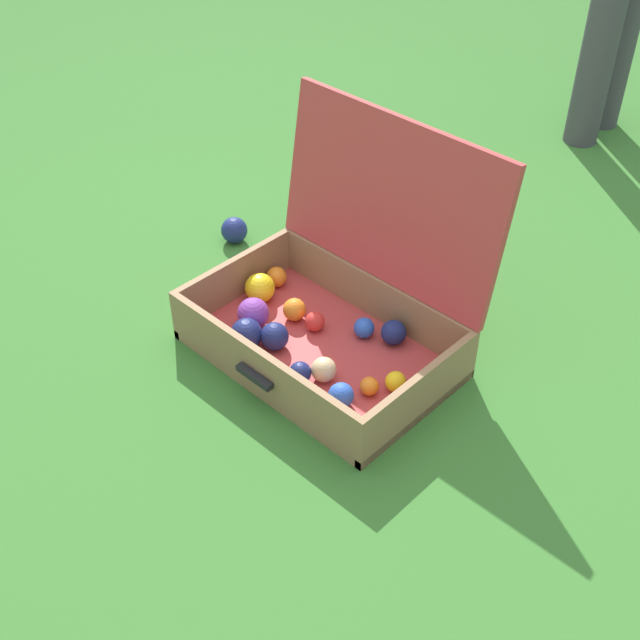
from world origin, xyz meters
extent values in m
plane|color=#336B28|center=(0.00, 0.00, 0.00)|extent=(16.00, 16.00, 0.00)
cube|color=#B23838|center=(0.10, -0.03, 0.01)|extent=(0.65, 0.42, 0.03)
cube|color=olive|center=(-0.22, -0.03, 0.07)|extent=(0.02, 0.42, 0.15)
cube|color=olive|center=(0.42, -0.03, 0.07)|extent=(0.02, 0.42, 0.15)
cube|color=olive|center=(0.10, -0.24, 0.07)|extent=(0.62, 0.02, 0.15)
cube|color=olive|center=(0.10, 0.17, 0.07)|extent=(0.62, 0.02, 0.15)
cube|color=#B23838|center=(0.10, 0.21, 0.36)|extent=(0.65, 0.09, 0.42)
cube|color=black|center=(0.10, -0.26, 0.08)|extent=(0.11, 0.02, 0.02)
sphere|color=red|center=(0.03, 0.01, 0.05)|extent=(0.05, 0.05, 0.05)
sphere|color=orange|center=(-0.18, 0.08, 0.05)|extent=(0.06, 0.06, 0.06)
sphere|color=orange|center=(-0.04, 0.01, 0.06)|extent=(0.06, 0.06, 0.06)
sphere|color=purple|center=(-0.09, -0.09, 0.07)|extent=(0.08, 0.08, 0.08)
sphere|color=blue|center=(0.27, -0.14, 0.06)|extent=(0.06, 0.06, 0.06)
sphere|color=navy|center=(0.01, -0.11, 0.06)|extent=(0.07, 0.07, 0.07)
sphere|color=navy|center=(0.21, 0.12, 0.06)|extent=(0.07, 0.07, 0.07)
sphere|color=yellow|center=(0.33, -0.01, 0.05)|extent=(0.05, 0.05, 0.05)
sphere|color=navy|center=(0.14, -0.15, 0.05)|extent=(0.06, 0.06, 0.06)
sphere|color=blue|center=(0.14, 0.08, 0.05)|extent=(0.05, 0.05, 0.05)
sphere|color=orange|center=(0.29, -0.07, 0.05)|extent=(0.05, 0.05, 0.05)
sphere|color=navy|center=(-0.05, -0.15, 0.07)|extent=(0.08, 0.08, 0.08)
sphere|color=#D1B784|center=(0.18, -0.11, 0.06)|extent=(0.06, 0.06, 0.06)
sphere|color=yellow|center=(-0.16, 0.00, 0.07)|extent=(0.08, 0.08, 0.08)
sphere|color=navy|center=(-0.45, 0.16, 0.04)|extent=(0.08, 0.08, 0.08)
cylinder|color=#3D3D42|center=(-0.06, 1.65, 0.43)|extent=(0.12, 0.12, 0.86)
cylinder|color=#3D3D42|center=(-0.04, 1.47, 0.43)|extent=(0.12, 0.12, 0.86)
camera|label=1|loc=(1.19, -1.17, 1.42)|focal=46.71mm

